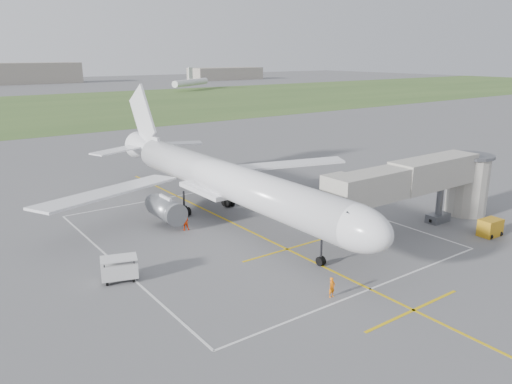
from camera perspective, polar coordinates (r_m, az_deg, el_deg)
ground at (r=53.96m, az=-3.20°, el=-3.30°), size 700.00×700.00×0.00m
grass_strip at (r=176.04m, az=-27.13°, el=8.22°), size 700.00×120.00×0.02m
apron_markings at (r=49.45m, az=0.48°, el=-5.07°), size 28.20×60.00×0.01m
airliner at (r=53.32m, az=-3.71°, el=1.38°), size 38.93×46.75×13.52m
jet_bridge at (r=53.88m, az=19.12°, el=1.07°), size 23.40×5.00×7.20m
gpu_unit at (r=54.48m, az=25.20°, el=-3.71°), size 2.36×1.74×1.70m
baggage_cart at (r=41.32m, az=-15.35°, el=-8.47°), size 3.19×2.47×1.95m
ramp_worker_nose at (r=37.89m, az=8.67°, el=-10.72°), size 0.59×0.41×1.55m
ramp_worker_wing at (r=51.38m, az=-8.13°, el=-3.36°), size 1.08×0.97×1.81m
distant_aircraft at (r=210.03m, az=-24.51°, el=10.44°), size 175.13×59.37×8.85m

